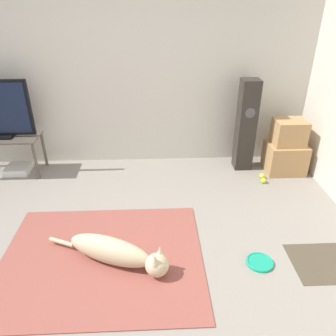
{
  "coord_description": "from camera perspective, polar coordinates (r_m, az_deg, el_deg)",
  "views": [
    {
      "loc": [
        0.6,
        -1.98,
        2.03
      ],
      "look_at": [
        0.74,
        0.96,
        0.45
      ],
      "focal_mm": 35.0,
      "sensor_mm": 36.0,
      "label": 1
    }
  ],
  "objects": [
    {
      "name": "ground_plane",
      "position": [
        2.9,
        -14.51,
        -17.36
      ],
      "size": [
        12.0,
        12.0,
        0.0
      ],
      "primitive_type": "plane",
      "color": "gray"
    },
    {
      "name": "wall_back",
      "position": [
        4.19,
        -11.38,
        17.37
      ],
      "size": [
        8.0,
        0.06,
        2.55
      ],
      "color": "beige",
      "rests_on": "ground_plane"
    },
    {
      "name": "area_rug",
      "position": [
        2.99,
        -11.4,
        -15.13
      ],
      "size": [
        1.73,
        1.41,
        0.01
      ],
      "color": "#934C42",
      "rests_on": "ground_plane"
    },
    {
      "name": "dog",
      "position": [
        2.84,
        -8.78,
        -14.34
      ],
      "size": [
        1.07,
        0.53,
        0.25
      ],
      "color": "beige",
      "rests_on": "area_rug"
    },
    {
      "name": "frisbee",
      "position": [
        2.99,
        15.68,
        -15.51
      ],
      "size": [
        0.23,
        0.23,
        0.03
      ],
      "color": "#199E7A",
      "rests_on": "ground_plane"
    },
    {
      "name": "cardboard_box_lower",
      "position": [
        4.4,
        19.66,
        1.74
      ],
      "size": [
        0.47,
        0.39,
        0.38
      ],
      "color": "tan",
      "rests_on": "ground_plane"
    },
    {
      "name": "cardboard_box_upper",
      "position": [
        4.26,
        20.35,
        5.85
      ],
      "size": [
        0.37,
        0.31,
        0.31
      ],
      "color": "tan",
      "rests_on": "cardboard_box_lower"
    },
    {
      "name": "floor_speaker",
      "position": [
        4.2,
        13.42,
        7.17
      ],
      "size": [
        0.22,
        0.22,
        1.15
      ],
      "color": "#2D2823",
      "rests_on": "ground_plane"
    },
    {
      "name": "tv_stand",
      "position": [
        4.49,
        -26.92,
        4.02
      ],
      "size": [
        0.9,
        0.41,
        0.49
      ],
      "color": "brown",
      "rests_on": "ground_plane"
    },
    {
      "name": "tennis_ball_by_boxes",
      "position": [
        4.1,
        16.3,
        -2.11
      ],
      "size": [
        0.07,
        0.07,
        0.07
      ],
      "color": "#C6E033",
      "rests_on": "ground_plane"
    },
    {
      "name": "tennis_ball_near_speaker",
      "position": [
        4.2,
        16.06,
        -1.36
      ],
      "size": [
        0.07,
        0.07,
        0.07
      ],
      "color": "#C6E033",
      "rests_on": "ground_plane"
    },
    {
      "name": "game_console",
      "position": [
        4.59,
        -24.58,
        -0.16
      ],
      "size": [
        0.29,
        0.29,
        0.08
      ],
      "color": "white",
      "rests_on": "ground_plane"
    },
    {
      "name": "door_mat",
      "position": [
        3.21,
        26.18,
        -14.54
      ],
      "size": [
        0.63,
        0.48,
        0.01
      ],
      "color": "#4C4233",
      "rests_on": "ground_plane"
    }
  ]
}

